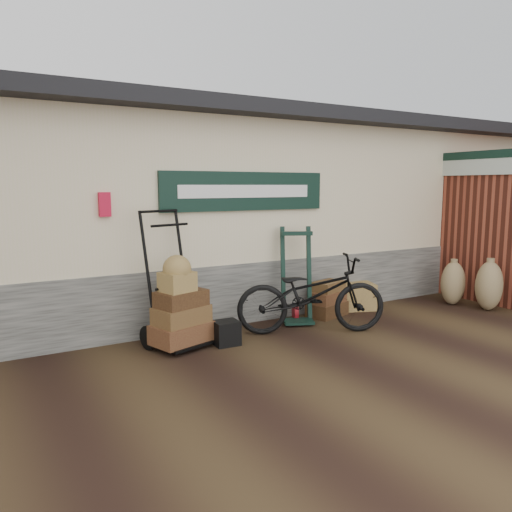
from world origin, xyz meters
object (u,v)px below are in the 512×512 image
Objects in this scene: green_barrow at (297,275)px; wicker_hamper at (353,296)px; porter_trolley at (171,277)px; black_trunk at (226,333)px; bicycle at (311,290)px; suitcase_stack at (327,298)px.

green_barrow is 1.37m from wicker_hamper.
porter_trolley is 1.00m from black_trunk.
porter_trolley is at bearing 99.99° from bicycle.
bicycle reaches higher than suitcase_stack.
wicker_hamper is at bearing 31.02° from green_barrow.
black_trunk is (-2.67, -0.62, -0.06)m from wicker_hamper.
black_trunk is at bearing -166.33° from suitcase_stack.
porter_trolley reaches higher than suitcase_stack.
porter_trolley is at bearing -154.62° from green_barrow.
suitcase_stack is at bearing -27.76° from bicycle.
black_trunk is at bearing -47.26° from porter_trolley.
bicycle is at bearing -152.57° from wicker_hamper.
porter_trolley is 1.24× the size of green_barrow.
porter_trolley is at bearing 149.49° from black_trunk.
green_barrow is 0.58m from bicycle.
bicycle is at bearing -81.10° from green_barrow.
green_barrow is at bearing 17.46° from black_trunk.
black_trunk is (0.60, -0.35, -0.73)m from porter_trolley.
porter_trolley reaches higher than black_trunk.
black_trunk is at bearing -166.89° from wicker_hamper.
green_barrow is at bearing -14.25° from porter_trolley.
green_barrow is at bearing -171.86° from wicker_hamper.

